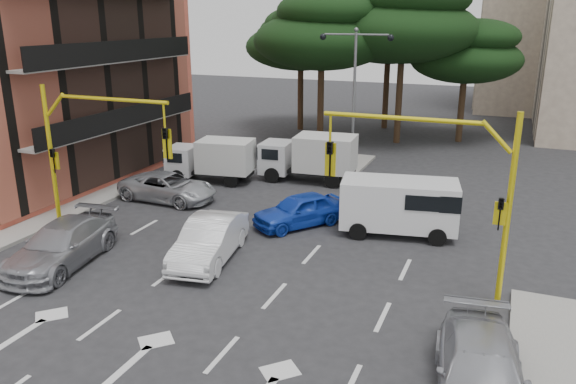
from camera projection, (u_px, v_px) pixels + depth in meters
name	position (u px, v px, depth m)	size (l,w,h in m)	color
ground	(219.00, 285.00, 18.60)	(120.00, 120.00, 0.00)	#28282B
median_strip	(351.00, 167.00, 32.72)	(1.40, 6.00, 0.15)	gray
pine_left_near	(322.00, 30.00, 37.13)	(9.15, 9.15, 10.23)	#382616
pine_center	(404.00, 19.00, 36.91)	(9.98, 9.98, 11.16)	#382616
pine_left_far	(301.00, 38.00, 41.95)	(8.32, 8.32, 9.30)	#382616
pine_right	(467.00, 51.00, 37.87)	(7.49, 7.49, 8.37)	#382616
pine_back	(390.00, 28.00, 42.25)	(9.15, 9.15, 10.23)	#382616
signal_mast_right	(447.00, 179.00, 16.76)	(5.79, 0.37, 6.00)	yellow
signal_mast_left	(85.00, 142.00, 21.62)	(5.79, 0.37, 6.00)	yellow
street_lamp_center	(355.00, 74.00, 31.11)	(4.16, 0.36, 7.77)	slate
car_white_hatch	(209.00, 240.00, 20.32)	(1.63, 4.67, 1.54)	silver
car_blue_compact	(300.00, 210.00, 23.68)	(1.64, 4.06, 1.38)	#163CB8
car_silver_wagon	(62.00, 245.00, 19.96)	(2.09, 5.14, 1.49)	#98999F
car_silver_cross_a	(168.00, 187.00, 26.94)	(2.20, 4.77, 1.33)	#B0B3B9
car_silver_parked	(480.00, 373.00, 12.84)	(2.01, 4.93, 1.43)	#A5A7AD
van_white	(399.00, 207.00, 22.65)	(2.08, 4.59, 2.30)	white
box_truck_a	(211.00, 160.00, 29.95)	(1.96, 4.66, 2.29)	silver
box_truck_b	(308.00, 158.00, 29.97)	(2.16, 5.14, 2.53)	silver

